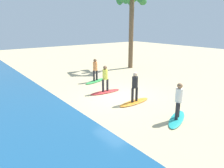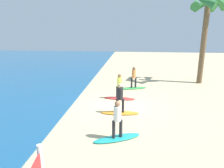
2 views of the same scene
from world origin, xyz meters
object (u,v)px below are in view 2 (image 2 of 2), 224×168
at_px(surfer_red, 120,84).
at_px(surfer_green, 134,76).
at_px(surfboard_green, 133,88).
at_px(surfboard_orange, 120,113).
at_px(surfer_teal, 117,117).
at_px(surfboard_red, 119,98).
at_px(palm_tree, 207,12).
at_px(surfer_orange, 120,96).
at_px(surfboard_teal, 117,138).

bearing_deg(surfer_red, surfer_green, -20.06).
xyz_separation_m(surfboard_green, surfer_green, (-0.00, 0.00, 0.99)).
bearing_deg(surfboard_orange, surfer_teal, 88.72).
relative_size(surfboard_red, palm_tree, 0.29).
distance_m(surfer_orange, surfer_green, 5.07).
bearing_deg(surfer_green, palm_tree, -67.48).
bearing_deg(palm_tree, surfer_teal, 147.75).
height_order(surfboard_green, surfer_green, surfer_green).
distance_m(surfboard_teal, surfboard_green, 7.77).
bearing_deg(surfboard_red, palm_tree, -138.86).
height_order(surfer_teal, surfboard_green, surfer_teal).
height_order(surfboard_orange, surfboard_green, same).
xyz_separation_m(surfboard_teal, surfer_red, (5.17, 0.25, 0.99)).
xyz_separation_m(surfer_orange, surfboard_green, (5.01, -0.74, -0.99)).
xyz_separation_m(surfer_teal, surfer_orange, (2.72, 0.05, 0.00)).
xyz_separation_m(surfboard_teal, palm_tree, (10.09, -6.37, 5.79)).
height_order(surfboard_red, surfboard_green, same).
height_order(surfboard_orange, surfer_green, surfer_green).
bearing_deg(surfboard_red, surfer_orange, 99.16).
bearing_deg(palm_tree, surfboard_teal, 147.75).
distance_m(surfer_red, palm_tree, 9.54).
relative_size(surfboard_teal, palm_tree, 0.29).
height_order(surfer_teal, surfer_red, same).
bearing_deg(surfer_red, surfer_orange, -175.36).
bearing_deg(surfer_teal, surfer_orange, 1.13).
distance_m(surfer_red, surfboard_green, 2.90).
relative_size(surfer_orange, surfboard_green, 0.78).
bearing_deg(surfer_green, surfer_orange, 171.64).
distance_m(surfer_green, palm_tree, 7.80).
distance_m(surfboard_teal, surfer_orange, 2.90).
xyz_separation_m(surfer_red, palm_tree, (4.92, -6.62, 4.80)).
bearing_deg(surfboard_orange, surfer_red, -87.76).
bearing_deg(surfer_green, surfer_red, 159.94).
relative_size(surfboard_red, surfer_red, 1.28).
height_order(surfer_orange, palm_tree, palm_tree).
distance_m(surfboard_orange, palm_tree, 11.36).
bearing_deg(surfboard_red, surfboard_green, -105.53).
bearing_deg(surfer_teal, surfer_red, 2.79).
relative_size(surfboard_teal, surfer_green, 1.28).
height_order(surfboard_teal, surfer_red, surfer_red).
height_order(surfboard_green, palm_tree, palm_tree).
xyz_separation_m(surfer_teal, surfer_green, (7.73, -0.68, 0.00)).
xyz_separation_m(surfer_orange, palm_tree, (7.37, -6.42, 4.80)).
bearing_deg(surfer_orange, surfboard_red, 4.64).
distance_m(surfer_teal, surfboard_red, 5.27).
relative_size(surfer_teal, surfer_red, 1.00).
bearing_deg(surfer_orange, surfer_red, 4.64).
xyz_separation_m(surfboard_red, surfer_red, (0.00, -0.00, 0.99)).
height_order(surfer_green, palm_tree, palm_tree).
distance_m(surfboard_green, surfer_green, 0.99).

